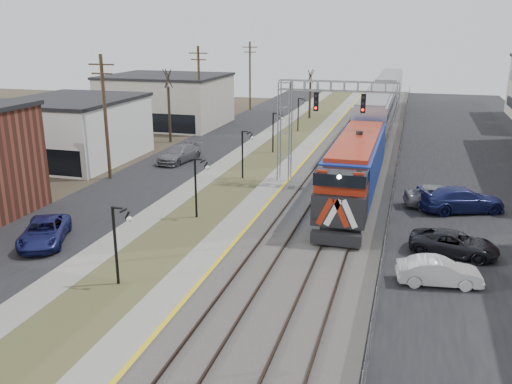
% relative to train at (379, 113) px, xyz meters
% --- Properties ---
extents(street_west, '(7.00, 120.00, 0.04)m').
position_rel_train_xyz_m(street_west, '(-17.00, -13.03, -2.86)').
color(street_west, black).
rests_on(street_west, ground).
extents(sidewalk, '(2.00, 120.00, 0.08)m').
position_rel_train_xyz_m(sidewalk, '(-12.50, -13.03, -2.84)').
color(sidewalk, gray).
rests_on(sidewalk, ground).
extents(grass_median, '(4.00, 120.00, 0.06)m').
position_rel_train_xyz_m(grass_median, '(-9.50, -13.03, -2.85)').
color(grass_median, '#4A4F2A').
rests_on(grass_median, ground).
extents(platform, '(2.00, 120.00, 0.24)m').
position_rel_train_xyz_m(platform, '(-6.50, -13.03, -2.76)').
color(platform, gray).
rests_on(platform, ground).
extents(ballast_bed, '(8.00, 120.00, 0.20)m').
position_rel_train_xyz_m(ballast_bed, '(-1.50, -13.03, -2.78)').
color(ballast_bed, '#595651').
rests_on(ballast_bed, ground).
extents(parking_lot, '(16.00, 120.00, 0.04)m').
position_rel_train_xyz_m(parking_lot, '(10.50, -13.03, -2.86)').
color(parking_lot, black).
rests_on(parking_lot, ground).
extents(platform_edge, '(0.24, 120.00, 0.01)m').
position_rel_train_xyz_m(platform_edge, '(-5.62, -13.03, -2.64)').
color(platform_edge, gold).
rests_on(platform_edge, platform).
extents(track_near, '(1.58, 120.00, 0.15)m').
position_rel_train_xyz_m(track_near, '(-3.50, -13.03, -2.61)').
color(track_near, '#2D2119').
rests_on(track_near, ballast_bed).
extents(track_far, '(1.58, 120.00, 0.15)m').
position_rel_train_xyz_m(track_far, '(-0.00, -13.03, -2.61)').
color(track_far, '#2D2119').
rests_on(track_far, ballast_bed).
extents(train, '(3.00, 63.05, 5.33)m').
position_rel_train_xyz_m(train, '(0.00, 0.00, 0.00)').
color(train, navy).
rests_on(train, ground).
extents(signal_gantry, '(9.00, 1.07, 8.15)m').
position_rel_train_xyz_m(signal_gantry, '(-4.28, -20.04, 2.70)').
color(signal_gantry, gray).
rests_on(signal_gantry, ground).
extents(lampposts, '(0.14, 62.14, 4.00)m').
position_rel_train_xyz_m(lampposts, '(-9.50, -29.74, -0.88)').
color(lampposts, black).
rests_on(lampposts, ground).
extents(utility_poles, '(0.28, 80.28, 10.00)m').
position_rel_train_xyz_m(utility_poles, '(-20.00, -23.03, 2.12)').
color(utility_poles, '#4C3823').
rests_on(utility_poles, ground).
extents(fence, '(0.04, 120.00, 1.60)m').
position_rel_train_xyz_m(fence, '(2.70, -13.03, -2.08)').
color(fence, gray).
rests_on(fence, ground).
extents(buildings_west, '(14.00, 67.00, 7.00)m').
position_rel_train_xyz_m(buildings_west, '(-26.50, -23.82, 0.13)').
color(buildings_west, '#BBB4A3').
rests_on(buildings_west, ground).
extents(bare_trees, '(12.30, 42.30, 5.95)m').
position_rel_train_xyz_m(bare_trees, '(-18.16, -9.12, -0.18)').
color(bare_trees, '#382D23').
rests_on(bare_trees, ground).
extents(car_lot_b, '(4.14, 1.94, 1.31)m').
position_rel_train_xyz_m(car_lot_b, '(5.38, -35.74, -2.23)').
color(car_lot_b, silver).
rests_on(car_lot_b, ground).
extents(car_lot_c, '(4.94, 2.81, 1.30)m').
position_rel_train_xyz_m(car_lot_c, '(6.28, -31.76, -2.23)').
color(car_lot_c, black).
rests_on(car_lot_c, ground).
extents(car_lot_d, '(6.14, 4.25, 1.65)m').
position_rel_train_xyz_m(car_lot_d, '(7.19, -23.89, -2.06)').
color(car_lot_d, navy).
rests_on(car_lot_d, ground).
extents(car_lot_e, '(5.08, 2.77, 1.64)m').
position_rel_train_xyz_m(car_lot_e, '(5.82, -23.52, -2.06)').
color(car_lot_e, slate).
rests_on(car_lot_e, ground).
extents(car_street_a, '(4.12, 5.45, 1.38)m').
position_rel_train_xyz_m(car_street_a, '(-16.23, -36.54, -2.20)').
color(car_street_a, navy).
rests_on(car_street_a, ground).
extents(car_street_b, '(3.09, 5.59, 1.53)m').
position_rel_train_xyz_m(car_street_b, '(-16.84, -16.19, -2.12)').
color(car_street_b, slate).
rests_on(car_street_b, ground).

